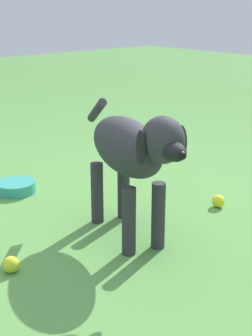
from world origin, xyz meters
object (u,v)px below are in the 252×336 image
at_px(dog, 131,151).
at_px(water_bowl, 16,187).
at_px(tennis_ball_0, 218,201).
at_px(tennis_ball_1, 137,167).
at_px(tennis_ball_2, 11,264).

relative_size(dog, water_bowl, 4.02).
height_order(tennis_ball_0, tennis_ball_1, same).
distance_m(tennis_ball_0, tennis_ball_2, 1.14).
bearing_deg(dog, tennis_ball_2, -82.58).
height_order(dog, tennis_ball_0, dog).
height_order(dog, tennis_ball_1, dog).
bearing_deg(tennis_ball_2, tennis_ball_0, 83.68).
xyz_separation_m(tennis_ball_2, water_bowl, (-0.76, 0.47, -0.00)).
xyz_separation_m(tennis_ball_0, tennis_ball_2, (-0.13, -1.14, 0.00)).
relative_size(tennis_ball_0, water_bowl, 0.30).
bearing_deg(tennis_ball_0, dog, -92.99).
relative_size(tennis_ball_1, tennis_ball_2, 1.00).
bearing_deg(water_bowl, tennis_ball_1, 75.82).
xyz_separation_m(tennis_ball_1, water_bowl, (-0.19, -0.75, -0.00)).
bearing_deg(water_bowl, dog, 5.83).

